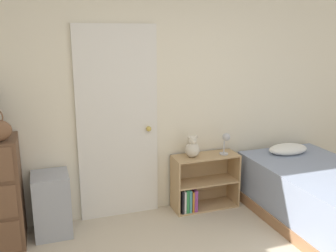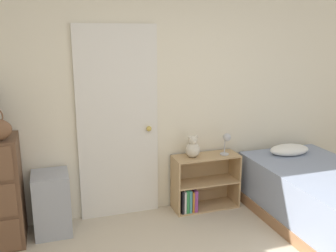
{
  "view_description": "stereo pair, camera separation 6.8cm",
  "coord_description": "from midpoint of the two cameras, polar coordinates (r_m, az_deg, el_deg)",
  "views": [
    {
      "loc": [
        -1.09,
        -1.46,
        1.93
      ],
      "look_at": [
        0.13,
        2.04,
        1.01
      ],
      "focal_mm": 40.0,
      "sensor_mm": 36.0,
      "label": 1
    },
    {
      "loc": [
        -1.02,
        -1.48,
        1.93
      ],
      "look_at": [
        0.13,
        2.04,
        1.01
      ],
      "focal_mm": 40.0,
      "sensor_mm": 36.0,
      "label": 2
    }
  ],
  "objects": [
    {
      "name": "teddy_bear",
      "position": [
        4.08,
        3.25,
        -3.3
      ],
      "size": [
        0.16,
        0.16,
        0.25
      ],
      "color": "beige",
      "rests_on": "bookshelf"
    },
    {
      "name": "desk_lamp",
      "position": [
        4.18,
        8.36,
        -2.08
      ],
      "size": [
        0.11,
        0.11,
        0.25
      ],
      "color": "#B2B2B7",
      "rests_on": "bookshelf"
    },
    {
      "name": "wall_back",
      "position": [
        3.99,
        -3.56,
        4.45
      ],
      "size": [
        10.0,
        0.06,
        2.55
      ],
      "color": "beige",
      "rests_on": "ground_plane"
    },
    {
      "name": "bed",
      "position": [
        4.15,
        22.92,
        -10.51
      ],
      "size": [
        1.06,
        2.0,
        0.69
      ],
      "color": "#996B47",
      "rests_on": "ground_plane"
    },
    {
      "name": "bookshelf",
      "position": [
        4.28,
        4.39,
        -9.01
      ],
      "size": [
        0.74,
        0.29,
        0.62
      ],
      "color": "tan",
      "rests_on": "ground_plane"
    },
    {
      "name": "door_closed",
      "position": [
        3.91,
        -8.14,
        0.23
      ],
      "size": [
        0.84,
        0.09,
        2.03
      ],
      "color": "silver",
      "rests_on": "ground_plane"
    },
    {
      "name": "storage_bin",
      "position": [
        3.91,
        -17.76,
        -11.29
      ],
      "size": [
        0.35,
        0.37,
        0.62
      ],
      "color": "#999EA8",
      "rests_on": "ground_plane"
    }
  ]
}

